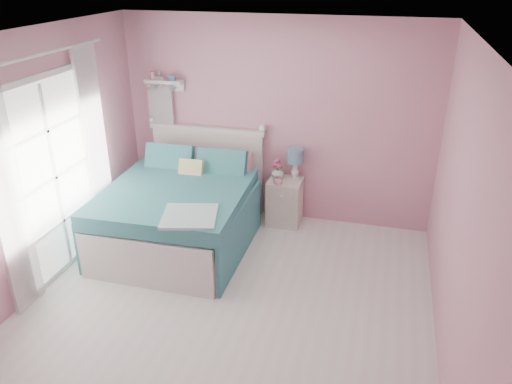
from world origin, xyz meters
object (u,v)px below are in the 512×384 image
at_px(table_lamp, 295,158).
at_px(bed, 182,212).
at_px(teacup, 278,181).
at_px(nightstand, 285,202).
at_px(vase, 278,172).

bearing_deg(table_lamp, bed, -144.32).
bearing_deg(teacup, nightstand, 65.81).
relative_size(nightstand, vase, 3.67).
bearing_deg(vase, nightstand, -18.28).
distance_m(bed, vase, 1.33).
relative_size(bed, table_lamp, 5.07).
distance_m(bed, teacup, 1.25).
bearing_deg(bed, teacup, 29.98).
bearing_deg(teacup, bed, -147.95).
bearing_deg(bed, nightstand, 33.53).
distance_m(nightstand, teacup, 0.38).
bearing_deg(table_lamp, vase, -168.29).
xyz_separation_m(table_lamp, vase, (-0.22, -0.04, -0.20)).
height_order(bed, teacup, bed).
relative_size(table_lamp, teacup, 3.81).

